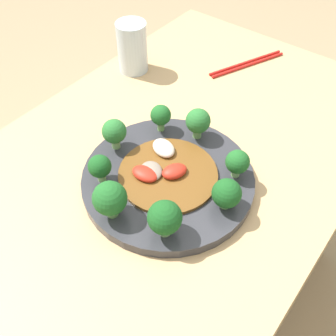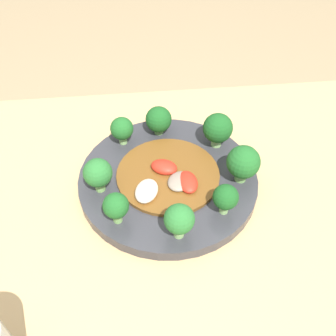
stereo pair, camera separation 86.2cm
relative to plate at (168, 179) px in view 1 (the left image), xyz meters
name	(u,v)px [view 1 (the left image)]	position (x,y,z in m)	size (l,w,h in m)	color
ground_plane	(166,313)	(0.04, 0.04, -0.76)	(8.00, 8.00, 0.00)	#9E8460
table	(165,257)	(0.04, 0.04, -0.38)	(1.09, 0.65, 0.75)	tan
plate	(168,179)	(0.00, 0.00, 0.00)	(0.31, 0.31, 0.02)	#333338
broccoli_southeast	(237,162)	(0.08, -0.10, 0.04)	(0.04, 0.04, 0.06)	#89B76B
broccoli_south	(227,194)	(0.01, -0.12, 0.04)	(0.05, 0.05, 0.06)	#7AAD5B
broccoli_west	(110,199)	(-0.12, 0.02, 0.05)	(0.06, 0.06, 0.07)	#70A356
broccoli_east	(198,121)	(0.12, 0.02, 0.05)	(0.05, 0.05, 0.06)	#7AAD5B
broccoli_northwest	(100,167)	(-0.08, 0.09, 0.04)	(0.04, 0.04, 0.06)	#89B76B
broccoli_southwest	(165,218)	(-0.10, -0.07, 0.05)	(0.06, 0.06, 0.07)	#89B76B
broccoli_northeast	(161,116)	(0.09, 0.09, 0.05)	(0.04, 0.04, 0.06)	#7AAD5B
broccoli_north	(114,132)	(0.00, 0.12, 0.05)	(0.05, 0.05, 0.06)	#89B76B
stirfry_center	(165,171)	(0.00, 0.01, 0.02)	(0.18, 0.18, 0.02)	brown
drinking_glass	(132,47)	(0.24, 0.29, 0.05)	(0.07, 0.07, 0.12)	silver
chopsticks	(247,64)	(0.43, 0.08, -0.01)	(0.21, 0.10, 0.01)	red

